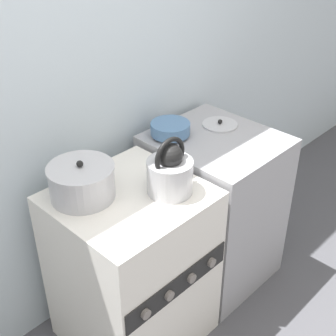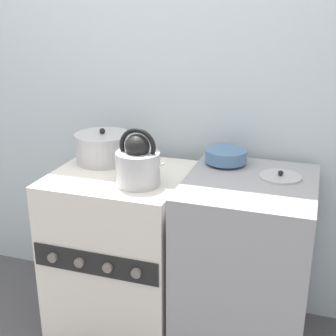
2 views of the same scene
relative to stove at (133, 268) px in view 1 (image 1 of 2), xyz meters
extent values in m
cube|color=silver|center=(0.00, 0.41, 0.83)|extent=(7.00, 0.06, 2.50)
cube|color=silver|center=(0.00, 0.00, 0.00)|extent=(0.62, 0.58, 0.84)
cube|color=black|center=(0.00, -0.29, 0.10)|extent=(0.59, 0.01, 0.11)
cylinder|color=slate|center=(-0.20, -0.30, 0.10)|extent=(0.04, 0.02, 0.04)
cylinder|color=slate|center=(-0.07, -0.30, 0.10)|extent=(0.04, 0.02, 0.04)
cylinder|color=slate|center=(0.07, -0.30, 0.10)|extent=(0.04, 0.02, 0.04)
cylinder|color=slate|center=(0.20, -0.30, 0.10)|extent=(0.04, 0.02, 0.04)
cube|color=#99999E|center=(0.61, 0.02, 0.01)|extent=(0.57, 0.63, 0.87)
cylinder|color=#B2B2B7|center=(0.14, -0.10, 0.49)|extent=(0.19, 0.19, 0.15)
sphere|color=black|center=(0.14, -0.10, 0.59)|extent=(0.11, 0.11, 0.11)
torus|color=black|center=(0.14, -0.10, 0.59)|extent=(0.17, 0.02, 0.17)
cone|color=#B2B2B7|center=(0.23, -0.10, 0.52)|extent=(0.10, 0.04, 0.08)
cylinder|color=#B2B2B7|center=(-0.14, 0.13, 0.49)|extent=(0.27, 0.27, 0.13)
cylinder|color=#B2B2B7|center=(-0.14, 0.13, 0.56)|extent=(0.28, 0.28, 0.01)
sphere|color=black|center=(-0.14, 0.13, 0.58)|extent=(0.03, 0.03, 0.03)
cylinder|color=#4C729E|center=(0.46, 0.21, 0.45)|extent=(0.09, 0.09, 0.01)
cylinder|color=#4C729E|center=(0.46, 0.21, 0.49)|extent=(0.20, 0.20, 0.06)
cylinder|color=#B2B2B7|center=(0.73, 0.10, 0.45)|extent=(0.18, 0.18, 0.01)
sphere|color=black|center=(0.73, 0.10, 0.47)|extent=(0.02, 0.02, 0.02)
camera|label=1|loc=(-1.04, -1.24, 1.55)|focal=50.00mm
camera|label=2|loc=(0.86, -1.88, 1.18)|focal=50.00mm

